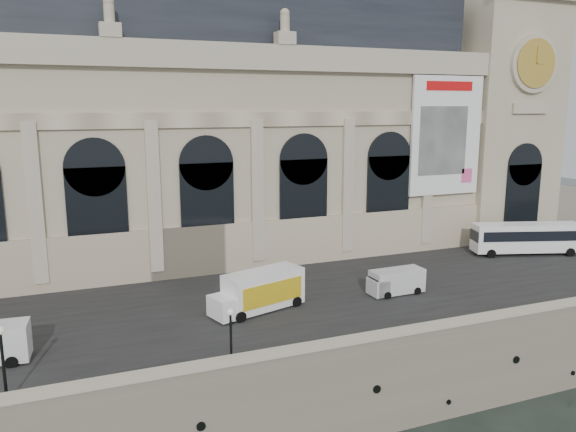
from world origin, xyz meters
name	(u,v)px	position (x,y,z in m)	size (l,w,h in m)	color
quay	(216,265)	(0.00, 35.00, 3.00)	(160.00, 70.00, 6.00)	gray
street	(276,294)	(0.00, 14.00, 6.03)	(160.00, 24.00, 0.06)	#2D2D2D
parapet	(347,348)	(0.00, 0.60, 6.62)	(160.00, 1.40, 1.21)	gray
museum	(167,130)	(-5.98, 30.86, 19.72)	(69.00, 18.70, 29.10)	#BDB291
clock_pavilion	(488,97)	(34.00, 27.93, 23.42)	(13.00, 14.72, 36.70)	#BDB291
bus_right	(526,237)	(30.55, 16.31, 7.97)	(12.09, 5.99, 3.51)	white
van_c	(394,282)	(9.65, 10.22, 7.13)	(5.03, 2.17, 2.22)	silver
box_truck	(259,291)	(-2.60, 10.86, 7.61)	(8.34, 4.72, 3.20)	white
lamp_left	(4,366)	(-20.32, 2.24, 8.29)	(0.47, 0.47, 4.59)	black
lamp_right	(231,339)	(-7.57, 1.71, 8.00)	(0.41, 0.41, 4.01)	black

